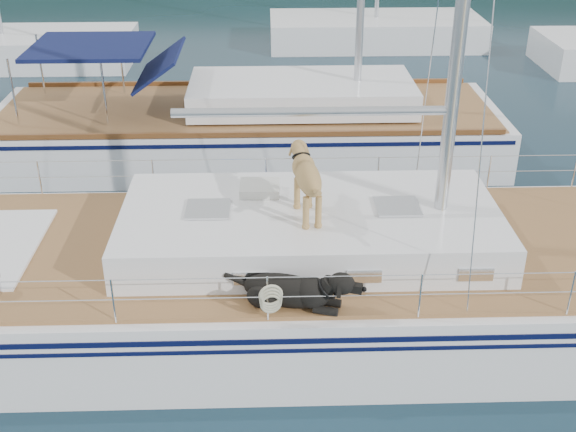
{
  "coord_description": "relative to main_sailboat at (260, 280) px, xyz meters",
  "views": [
    {
      "loc": [
        0.22,
        -8.8,
        6.3
      ],
      "look_at": [
        0.5,
        0.2,
        1.6
      ],
      "focal_mm": 45.0,
      "sensor_mm": 36.0,
      "label": 1
    }
  ],
  "objects": [
    {
      "name": "neighbor_sailboat",
      "position": [
        -0.2,
        6.22,
        -0.05
      ],
      "size": [
        11.0,
        3.5,
        13.3
      ],
      "color": "white",
      "rests_on": "ground"
    },
    {
      "name": "bg_boat_center",
      "position": [
        3.9,
        16.01,
        -0.23
      ],
      "size": [
        7.2,
        3.0,
        11.65
      ],
      "color": "white",
      "rests_on": "ground"
    },
    {
      "name": "bg_boat_west",
      "position": [
        -8.1,
        14.01,
        -0.23
      ],
      "size": [
        8.0,
        3.0,
        11.65
      ],
      "color": "white",
      "rests_on": "ground"
    },
    {
      "name": "main_sailboat",
      "position": [
        0.0,
        0.0,
        0.0
      ],
      "size": [
        12.0,
        3.8,
        14.01
      ],
      "color": "white",
      "rests_on": "ground"
    },
    {
      "name": "ground",
      "position": [
        -0.1,
        0.01,
        -0.68
      ],
      "size": [
        120.0,
        120.0,
        0.0
      ],
      "primitive_type": "plane",
      "color": "black",
      "rests_on": "ground"
    }
  ]
}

